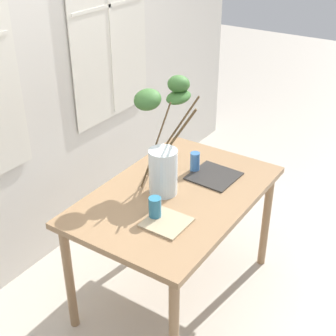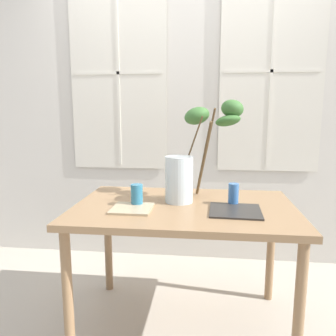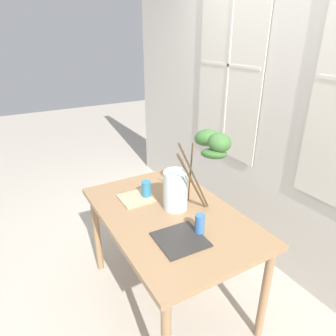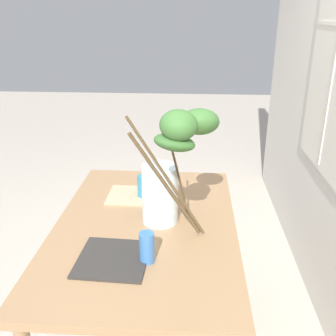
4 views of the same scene
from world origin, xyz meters
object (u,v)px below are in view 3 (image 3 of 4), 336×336
dining_table (170,224)px  plate_square_right (180,239)px  vase_with_branches (188,175)px  drinking_glass_blue_left (146,189)px  plate_square_left (136,198)px  drinking_glass_blue_right (200,224)px

dining_table → plate_square_right: bearing=-18.4°
dining_table → vase_with_branches: size_ratio=2.06×
drinking_glass_blue_left → plate_square_left: (-0.01, -0.08, -0.06)m
drinking_glass_blue_right → plate_square_left: size_ratio=0.57×
plate_square_right → vase_with_branches: bearing=139.3°
plate_square_right → drinking_glass_blue_right: bearing=90.4°
plate_square_left → drinking_glass_blue_left: bearing=82.0°
drinking_glass_blue_right → plate_square_left: (-0.57, -0.16, -0.06)m
dining_table → plate_square_left: plate_square_left is taller
drinking_glass_blue_left → drinking_glass_blue_right: (0.56, 0.08, 0.00)m
vase_with_branches → plate_square_left: (-0.33, -0.24, -0.27)m
dining_table → drinking_glass_blue_left: (-0.28, -0.04, 0.15)m
drinking_glass_blue_right → plate_square_right: (0.00, -0.14, -0.06)m
drinking_glass_blue_left → plate_square_left: size_ratio=0.57×
drinking_glass_blue_right → plate_square_right: 0.15m
drinking_glass_blue_left → plate_square_right: drinking_glass_blue_left is taller
vase_with_branches → drinking_glass_blue_right: bearing=-16.5°
drinking_glass_blue_left → drinking_glass_blue_right: 0.57m
vase_with_branches → plate_square_right: (0.24, -0.21, -0.27)m
plate_square_right → drinking_glass_blue_left: bearing=174.3°
drinking_glass_blue_right → plate_square_right: drinking_glass_blue_right is taller
drinking_glass_blue_left → drinking_glass_blue_right: drinking_glass_blue_right is taller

